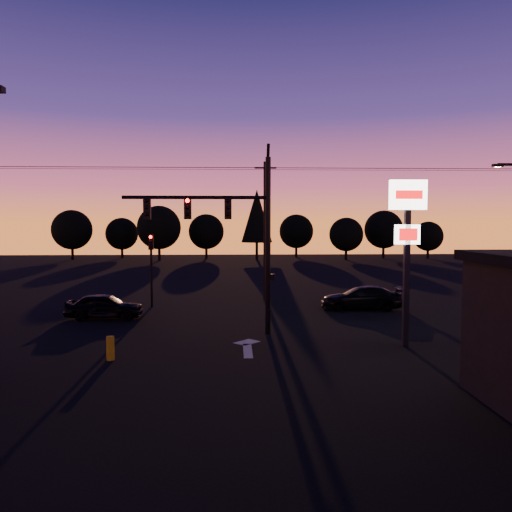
{
  "coord_description": "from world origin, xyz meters",
  "views": [
    {
      "loc": [
        -0.01,
        -18.46,
        5.1
      ],
      "look_at": [
        1.0,
        5.0,
        3.5
      ],
      "focal_mm": 35.0,
      "sensor_mm": 36.0,
      "label": 1
    }
  ],
  "objects_px": {
    "traffic_signal_mast": "(233,226)",
    "car_right": "(361,298)",
    "secondary_signal": "(151,260)",
    "bollard": "(110,348)",
    "pylon_sign": "(407,227)",
    "car_left": "(105,306)"
  },
  "relations": [
    {
      "from": "traffic_signal_mast",
      "to": "car_right",
      "type": "distance_m",
      "value": 10.6
    },
    {
      "from": "secondary_signal",
      "to": "bollard",
      "type": "xyz_separation_m",
      "value": [
        0.39,
        -11.58,
        -2.42
      ]
    },
    {
      "from": "traffic_signal_mast",
      "to": "pylon_sign",
      "type": "bearing_deg",
      "value": -19.36
    },
    {
      "from": "pylon_sign",
      "to": "car_right",
      "type": "height_order",
      "value": "pylon_sign"
    },
    {
      "from": "secondary_signal",
      "to": "bollard",
      "type": "height_order",
      "value": "secondary_signal"
    },
    {
      "from": "car_right",
      "to": "bollard",
      "type": "bearing_deg",
      "value": -43.78
    },
    {
      "from": "bollard",
      "to": "car_left",
      "type": "xyz_separation_m",
      "value": [
        -2.27,
        8.01,
        0.23
      ]
    },
    {
      "from": "traffic_signal_mast",
      "to": "car_right",
      "type": "relative_size",
      "value": 1.84
    },
    {
      "from": "car_left",
      "to": "car_right",
      "type": "xyz_separation_m",
      "value": [
        14.28,
        2.23,
        0.0
      ]
    },
    {
      "from": "traffic_signal_mast",
      "to": "car_right",
      "type": "height_order",
      "value": "traffic_signal_mast"
    },
    {
      "from": "traffic_signal_mast",
      "to": "secondary_signal",
      "type": "height_order",
      "value": "traffic_signal_mast"
    },
    {
      "from": "car_right",
      "to": "pylon_sign",
      "type": "bearing_deg",
      "value": 3.11
    },
    {
      "from": "secondary_signal",
      "to": "traffic_signal_mast",
      "type": "bearing_deg",
      "value": -56.81
    },
    {
      "from": "traffic_signal_mast",
      "to": "pylon_sign",
      "type": "xyz_separation_m",
      "value": [
        7.1,
        -2.49,
        -0.02
      ]
    },
    {
      "from": "pylon_sign",
      "to": "car_left",
      "type": "xyz_separation_m",
      "value": [
        -13.88,
        6.42,
        -4.24
      ]
    },
    {
      "from": "traffic_signal_mast",
      "to": "car_right",
      "type": "xyz_separation_m",
      "value": [
        7.5,
        6.16,
        -4.26
      ]
    },
    {
      "from": "traffic_signal_mast",
      "to": "secondary_signal",
      "type": "distance_m",
      "value": 9.19
    },
    {
      "from": "car_left",
      "to": "car_right",
      "type": "relative_size",
      "value": 0.85
    },
    {
      "from": "pylon_sign",
      "to": "car_right",
      "type": "distance_m",
      "value": 9.65
    },
    {
      "from": "pylon_sign",
      "to": "car_right",
      "type": "xyz_separation_m",
      "value": [
        0.4,
        8.66,
        -4.24
      ]
    },
    {
      "from": "bollard",
      "to": "car_right",
      "type": "xyz_separation_m",
      "value": [
        12.01,
        10.25,
        0.23
      ]
    },
    {
      "from": "secondary_signal",
      "to": "car_left",
      "type": "distance_m",
      "value": 4.59
    }
  ]
}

